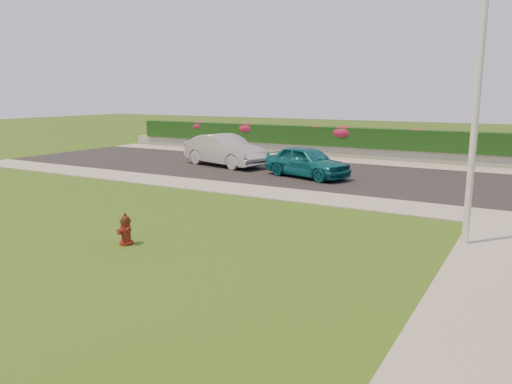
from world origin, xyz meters
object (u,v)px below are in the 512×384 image
Objects in this scene: utility_pole at (475,126)px; fire_hydrant at (126,230)px; sedan_teal at (307,162)px; sedan_silver at (225,150)px.

fire_hydrant is at bearing -150.27° from utility_pole.
sedan_teal is at bearing 136.35° from utility_pole.
sedan_teal is 5.12m from sedan_silver.
sedan_silver is at bearing 146.56° from utility_pole.
sedan_teal is 10.39m from utility_pole.
sedan_silver reaches higher than fire_hydrant.
sedan_teal is (-0.21, 11.09, 0.35)m from fire_hydrant.
sedan_teal is at bearing -88.07° from sedan_silver.
fire_hydrant is 8.60m from utility_pole.
fire_hydrant is at bearing -142.19° from sedan_silver.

